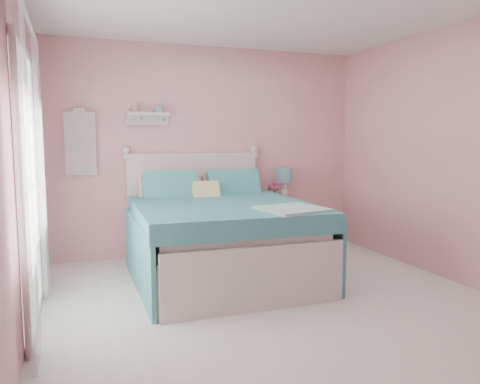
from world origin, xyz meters
TOP-DOWN VIEW (x-y plane):
  - floor at (0.00, 0.00)m, footprint 4.50×4.50m
  - room_shell at (0.00, 0.00)m, footprint 4.50×4.50m
  - bed at (-0.22, 1.15)m, footprint 1.78×2.22m
  - nightstand at (0.93, 2.01)m, footprint 0.45×0.45m
  - table_lamp at (0.97, 2.06)m, footprint 0.21×0.21m
  - vase at (0.81, 2.04)m, footprint 0.17×0.17m
  - teacup at (0.85, 1.87)m, footprint 0.10×0.10m
  - roses at (0.81, 2.04)m, footprint 0.14×0.11m
  - wall_shelf at (-0.78, 2.19)m, footprint 0.50×0.15m
  - hanging_dress at (-1.55, 2.18)m, footprint 0.34×0.03m
  - french_door at (-1.97, 0.40)m, footprint 0.04×1.32m
  - curtain_near at (-1.92, -0.34)m, footprint 0.04×0.40m
  - curtain_far at (-1.92, 1.14)m, footprint 0.04×0.40m

SIDE VIEW (x-z plane):
  - floor at x=0.00m, z-range 0.00..0.00m
  - nightstand at x=0.93m, z-range 0.00..0.65m
  - bed at x=-0.22m, z-range -0.22..1.06m
  - teacup at x=0.85m, z-range 0.65..0.72m
  - vase at x=0.81m, z-range 0.65..0.80m
  - roses at x=0.81m, z-range 0.78..0.90m
  - table_lamp at x=0.97m, z-range 0.74..1.16m
  - french_door at x=-1.97m, z-range -0.01..2.15m
  - curtain_near at x=-1.92m, z-range 0.02..2.34m
  - curtain_far at x=-1.92m, z-range 0.02..2.34m
  - hanging_dress at x=-1.55m, z-range 1.04..1.76m
  - room_shell at x=0.00m, z-range -0.67..3.83m
  - wall_shelf at x=-0.78m, z-range 1.61..1.86m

